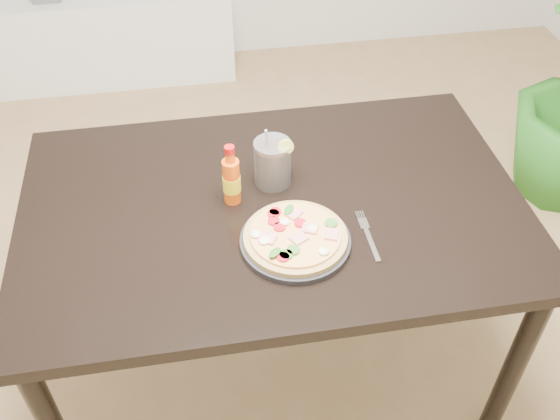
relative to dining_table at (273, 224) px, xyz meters
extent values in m
plane|color=#9E7A51|center=(0.18, -0.01, -0.67)|extent=(4.50, 4.50, 0.00)
cube|color=black|center=(0.00, 0.00, 0.06)|extent=(1.40, 0.90, 0.04)
cylinder|color=black|center=(0.64, -0.39, -0.31)|extent=(0.06, 0.06, 0.71)
cylinder|color=black|center=(-0.64, 0.39, -0.31)|extent=(0.06, 0.06, 0.71)
cylinder|color=black|center=(0.64, 0.39, -0.31)|extent=(0.06, 0.06, 0.71)
cylinder|color=black|center=(0.03, -0.17, 0.09)|extent=(0.29, 0.29, 0.02)
cylinder|color=tan|center=(0.03, -0.17, 0.11)|extent=(0.27, 0.27, 0.01)
cylinder|color=#E2B562|center=(0.03, -0.17, 0.12)|extent=(0.23, 0.23, 0.01)
cube|color=pink|center=(0.04, -0.10, 0.12)|extent=(0.05, 0.05, 0.01)
cube|color=pink|center=(-0.04, -0.18, 0.12)|extent=(0.05, 0.05, 0.01)
cube|color=pink|center=(0.07, -0.16, 0.12)|extent=(0.05, 0.05, 0.01)
cube|color=pink|center=(0.04, -0.19, 0.12)|extent=(0.05, 0.05, 0.01)
cube|color=pink|center=(0.12, -0.19, 0.12)|extent=(0.05, 0.05, 0.01)
cylinder|color=red|center=(-0.02, -0.12, 0.12)|extent=(0.03, 0.03, 0.01)
cylinder|color=red|center=(0.00, -0.14, 0.12)|extent=(0.03, 0.03, 0.01)
cylinder|color=red|center=(-0.01, -0.25, 0.12)|extent=(0.03, 0.03, 0.01)
cylinder|color=red|center=(-0.01, -0.09, 0.12)|extent=(0.03, 0.03, 0.01)
cylinder|color=red|center=(-0.01, -0.08, 0.12)|extent=(0.03, 0.03, 0.01)
cylinder|color=red|center=(0.05, -0.14, 0.12)|extent=(0.03, 0.03, 0.01)
cylinder|color=#397426|center=(0.13, -0.15, 0.12)|extent=(0.03, 0.03, 0.01)
cylinder|color=#397426|center=(0.02, -0.23, 0.12)|extent=(0.03, 0.03, 0.01)
cylinder|color=#397426|center=(-0.01, -0.24, 0.12)|extent=(0.03, 0.03, 0.01)
ellipsoid|color=white|center=(0.08, -0.16, 0.12)|extent=(0.03, 0.03, 0.01)
ellipsoid|color=white|center=(0.01, -0.12, 0.12)|extent=(0.03, 0.03, 0.01)
ellipsoid|color=white|center=(-0.05, -0.18, 0.12)|extent=(0.03, 0.03, 0.01)
ellipsoid|color=white|center=(0.09, -0.24, 0.12)|extent=(0.03, 0.03, 0.01)
ellipsoid|color=white|center=(-0.05, -0.18, 0.12)|extent=(0.03, 0.03, 0.01)
ellipsoid|color=white|center=(-0.07, -0.16, 0.12)|extent=(0.03, 0.03, 0.01)
ellipsoid|color=#266B19|center=(-0.03, -0.23, 0.13)|extent=(0.04, 0.04, 0.00)
ellipsoid|color=#266B19|center=(0.03, -0.09, 0.13)|extent=(0.04, 0.05, 0.00)
cylinder|color=#EE550E|center=(-0.11, 0.03, 0.15)|extent=(0.06, 0.06, 0.14)
cylinder|color=yellow|center=(-0.11, 0.03, 0.15)|extent=(0.05, 0.05, 0.05)
cylinder|color=#EE550E|center=(-0.11, 0.03, 0.24)|extent=(0.03, 0.03, 0.03)
cylinder|color=red|center=(-0.11, 0.03, 0.26)|extent=(0.03, 0.03, 0.02)
cylinder|color=black|center=(0.01, 0.09, 0.14)|extent=(0.10, 0.10, 0.12)
cylinder|color=silver|center=(0.01, 0.09, 0.15)|extent=(0.11, 0.11, 0.14)
cylinder|color=#F2E059|center=(0.05, 0.07, 0.22)|extent=(0.04, 0.01, 0.04)
cylinder|color=#B2B2B7|center=(0.00, 0.10, 0.19)|extent=(0.03, 0.06, 0.17)
cube|color=silver|center=(0.23, -0.21, 0.09)|extent=(0.01, 0.12, 0.00)
cube|color=silver|center=(0.23, -0.13, 0.09)|extent=(0.02, 0.04, 0.00)
cube|color=silver|center=(0.22, -0.10, 0.09)|extent=(0.00, 0.03, 0.00)
cube|color=silver|center=(0.22, -0.10, 0.09)|extent=(0.00, 0.03, 0.00)
cube|color=silver|center=(0.23, -0.10, 0.09)|extent=(0.00, 0.03, 0.00)
cube|color=silver|center=(0.23, -0.10, 0.09)|extent=(0.00, 0.03, 0.00)
cube|color=white|center=(-0.62, 2.06, -0.42)|extent=(1.40, 0.34, 0.50)
camera|label=1|loc=(-0.20, -1.27, 1.25)|focal=40.00mm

